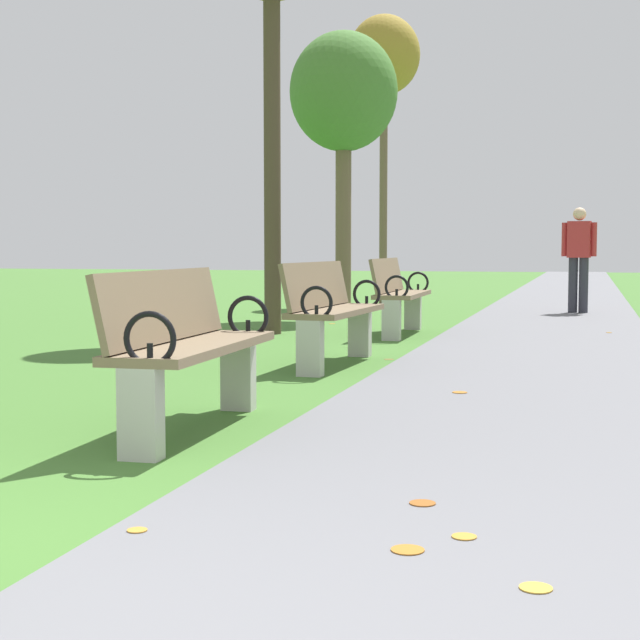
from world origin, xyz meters
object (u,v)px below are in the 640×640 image
at_px(park_bench_3, 331,310).
at_px(tree_3, 344,96).
at_px(park_bench_4, 399,294).
at_px(tree_4, 384,59).
at_px(park_bench_2, 187,345).
at_px(pedestrian_walking, 579,254).

bearing_deg(park_bench_3, tree_3, 103.07).
xyz_separation_m(park_bench_4, tree_4, (-1.49, 6.27, 3.94)).
bearing_deg(tree_4, park_bench_2, -83.21).
height_order(park_bench_3, pedestrian_walking, pedestrian_walking).
bearing_deg(tree_4, pedestrian_walking, -29.80).
bearing_deg(tree_4, park_bench_3, -80.96).
bearing_deg(tree_3, park_bench_3, -76.93).
height_order(park_bench_3, tree_3, tree_3).
distance_m(park_bench_4, tree_3, 3.97).
xyz_separation_m(tree_3, pedestrian_walking, (3.32, 1.71, -2.29)).
distance_m(park_bench_2, tree_3, 9.31).
bearing_deg(park_bench_2, tree_3, 98.48).
height_order(park_bench_3, tree_4, tree_4).
relative_size(park_bench_2, tree_3, 0.39).
bearing_deg(pedestrian_walking, park_bench_4, -115.15).
distance_m(park_bench_3, park_bench_4, 3.10).
bearing_deg(tree_4, park_bench_4, -76.63).
xyz_separation_m(park_bench_2, park_bench_3, (0.00, 3.15, 0.00)).
height_order(park_bench_4, tree_3, tree_3).
relative_size(park_bench_2, park_bench_4, 1.00).
distance_m(tree_3, pedestrian_walking, 4.38).
bearing_deg(park_bench_4, tree_4, 103.37).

